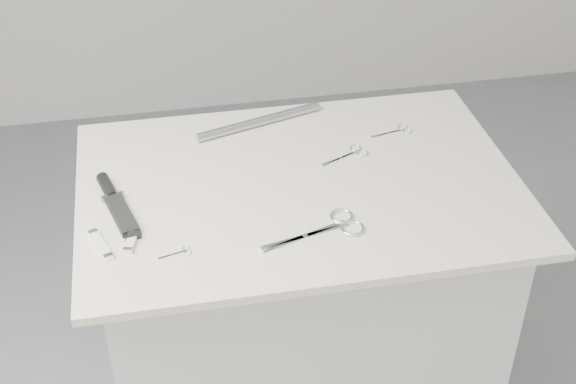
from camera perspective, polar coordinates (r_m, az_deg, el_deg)
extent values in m
cube|color=silver|center=(2.13, 0.72, -9.72)|extent=(0.90, 0.60, 0.90)
cube|color=beige|center=(1.83, 0.83, 0.44)|extent=(1.00, 0.70, 0.02)
cube|color=white|center=(1.66, 1.22, -3.17)|extent=(0.20, 0.08, 0.00)
cylinder|color=white|center=(1.66, 1.22, -3.15)|extent=(0.01, 0.01, 0.01)
torus|color=white|center=(1.72, 3.82, -1.73)|extent=(0.05, 0.05, 0.01)
torus|color=white|center=(1.69, 4.62, -2.60)|extent=(0.05, 0.05, 0.01)
cube|color=white|center=(1.90, 3.75, 2.41)|extent=(0.11, 0.06, 0.00)
cylinder|color=white|center=(1.90, 3.75, 2.42)|extent=(0.01, 0.01, 0.00)
torus|color=white|center=(1.94, 4.82, 3.13)|extent=(0.03, 0.03, 0.00)
torus|color=white|center=(1.93, 5.32, 2.78)|extent=(0.03, 0.03, 0.00)
cube|color=white|center=(2.01, 7.12, 4.16)|extent=(0.10, 0.04, 0.00)
cylinder|color=white|center=(2.01, 7.13, 4.18)|extent=(0.01, 0.01, 0.00)
torus|color=white|center=(2.04, 8.17, 4.60)|extent=(0.03, 0.03, 0.00)
torus|color=white|center=(2.02, 8.49, 4.29)|extent=(0.03, 0.03, 0.00)
cube|color=white|center=(1.63, -8.20, -4.44)|extent=(0.06, 0.02, 0.00)
cylinder|color=white|center=(1.63, -8.20, -4.42)|extent=(0.00, 0.00, 0.00)
torus|color=white|center=(1.65, -7.28, -4.01)|extent=(0.02, 0.02, 0.00)
torus|color=white|center=(1.64, -7.11, -4.30)|extent=(0.02, 0.02, 0.00)
cube|color=black|center=(1.75, -11.73, -1.60)|extent=(0.07, 0.15, 0.02)
cube|color=#93959B|center=(1.80, -12.37, -0.35)|extent=(0.05, 0.02, 0.02)
cylinder|color=black|center=(1.84, -12.73, 0.35)|extent=(0.05, 0.09, 0.03)
cube|color=white|center=(1.68, -13.19, -3.65)|extent=(0.05, 0.10, 0.01)
cube|color=white|center=(1.71, -13.69, -2.82)|extent=(0.02, 0.02, 0.01)
cube|color=white|center=(1.65, -12.66, -4.50)|extent=(0.02, 0.02, 0.01)
cube|color=white|center=(1.68, -11.05, -3.35)|extent=(0.04, 0.08, 0.01)
cube|color=white|center=(1.71, -10.80, -2.60)|extent=(0.02, 0.01, 0.01)
cube|color=white|center=(1.65, -11.31, -4.11)|extent=(0.02, 0.01, 0.01)
cylinder|color=#93959B|center=(2.03, -2.03, 5.04)|extent=(0.33, 0.12, 0.02)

